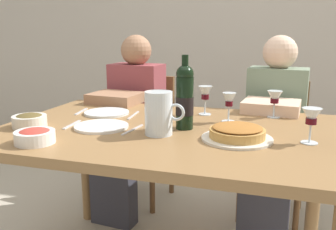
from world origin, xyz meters
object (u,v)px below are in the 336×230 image
(baked_tart, at_px, (237,133))
(chair_left, at_px, (145,129))
(wine_glass_left_diner, at_px, (229,101))
(dinner_plate_right_setting, at_px, (101,126))
(wine_glass_centre, at_px, (205,94))
(salad_bowl, at_px, (35,136))
(dining_table, at_px, (169,148))
(diner_left, at_px, (129,120))
(water_pitcher, at_px, (159,116))
(wine_glass_right_diner, at_px, (275,98))
(olive_bowl, at_px, (30,120))
(wine_bottle, at_px, (185,97))
(dinner_plate_left_setting, at_px, (107,113))
(chair_right, at_px, (275,139))
(wine_glass_spare, at_px, (311,118))
(diner_right, at_px, (273,130))

(baked_tart, bearing_deg, chair_left, 128.06)
(wine_glass_left_diner, height_order, dinner_plate_right_setting, wine_glass_left_diner)
(wine_glass_centre, bearing_deg, salad_bowl, -127.74)
(dining_table, distance_m, diner_left, 0.79)
(salad_bowl, distance_m, wine_glass_centre, 0.86)
(dinner_plate_right_setting, bearing_deg, salad_bowl, -115.69)
(water_pitcher, bearing_deg, wine_glass_right_diner, 45.78)
(olive_bowl, relative_size, chair_left, 0.17)
(wine_glass_right_diner, relative_size, dinner_plate_right_setting, 0.56)
(wine_glass_centre, bearing_deg, wine_bottle, -95.85)
(olive_bowl, bearing_deg, dining_table, 15.35)
(water_pitcher, bearing_deg, dinner_plate_left_setting, 142.91)
(wine_glass_left_diner, bearing_deg, wine_glass_centre, 138.76)
(water_pitcher, height_order, olive_bowl, water_pitcher)
(wine_glass_right_diner, distance_m, dinner_plate_left_setting, 0.86)
(wine_glass_left_diner, bearing_deg, dinner_plate_left_setting, -179.02)
(chair_right, bearing_deg, salad_bowl, 59.85)
(diner_left, bearing_deg, olive_bowl, 85.41)
(wine_glass_left_diner, height_order, wine_glass_right_diner, wine_glass_left_diner)
(wine_bottle, bearing_deg, wine_glass_centre, 84.15)
(baked_tart, height_order, olive_bowl, olive_bowl)
(wine_glass_spare, bearing_deg, wine_bottle, 172.10)
(chair_right, bearing_deg, wine_glass_right_diner, 93.38)
(baked_tart, relative_size, wine_glass_left_diner, 2.01)
(water_pitcher, distance_m, chair_left, 1.12)
(wine_glass_left_diner, bearing_deg, wine_glass_right_diner, 38.37)
(dining_table, xyz_separation_m, chair_right, (0.46, 0.88, -0.17))
(olive_bowl, distance_m, wine_glass_left_diner, 0.92)
(dining_table, relative_size, olive_bowl, 9.97)
(wine_glass_spare, relative_size, chair_right, 0.16)
(wine_glass_left_diner, distance_m, chair_right, 0.81)
(baked_tart, bearing_deg, dinner_plate_left_setting, 158.63)
(dining_table, distance_m, water_pitcher, 0.20)
(baked_tart, xyz_separation_m, wine_glass_centre, (-0.21, 0.41, 0.08))
(salad_bowl, relative_size, chair_left, 0.18)
(diner_left, bearing_deg, salad_bowl, 97.34)
(dinner_plate_right_setting, height_order, chair_left, chair_left)
(olive_bowl, relative_size, wine_glass_left_diner, 1.07)
(water_pitcher, distance_m, diner_right, 0.91)
(dining_table, distance_m, wine_glass_spare, 0.62)
(wine_glass_spare, relative_size, chair_left, 0.16)
(wine_bottle, xyz_separation_m, baked_tart, (0.24, -0.11, -0.11))
(wine_glass_spare, bearing_deg, diner_right, 101.48)
(wine_glass_left_diner, relative_size, dinner_plate_right_setting, 0.58)
(wine_glass_right_diner, bearing_deg, diner_left, 162.83)
(wine_bottle, distance_m, dinner_plate_left_setting, 0.51)
(wine_bottle, xyz_separation_m, wine_glass_centre, (0.03, 0.30, -0.03))
(water_pitcher, height_order, chair_left, water_pitcher)
(dinner_plate_left_setting, distance_m, chair_right, 1.13)
(dinner_plate_left_setting, distance_m, chair_left, 0.74)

